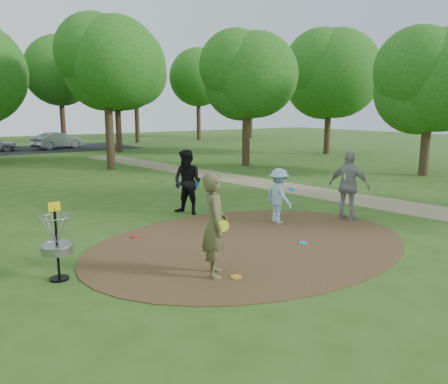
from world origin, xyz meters
TOP-DOWN VIEW (x-y plane):
  - ground at (0.00, 0.00)m, footprint 100.00×100.00m
  - dirt_clearing at (0.00, 0.00)m, footprint 8.40×8.40m
  - footpath at (6.50, 2.00)m, footprint 7.55×39.89m
  - parking_lot at (2.00, 30.00)m, footprint 14.00×8.00m
  - player_observer_with_disc at (-1.90, -1.23)m, footprint 0.79×0.90m
  - player_throwing_with_disc at (1.88, 1.14)m, footprint 0.99×1.07m
  - player_walking_with_disc at (0.26, 3.58)m, footprint 1.12×1.22m
  - player_waiting_with_disc at (3.77, 0.20)m, footprint 0.92×1.31m
  - disc_ground_cyan at (-0.52, 1.14)m, footprint 0.22×0.22m
  - disc_ground_blue at (1.00, -0.76)m, footprint 0.22×0.22m
  - disc_ground_red at (-2.17, 2.09)m, footprint 0.22×0.22m
  - car_right at (2.90, 29.72)m, footprint 4.35×2.71m
  - disc_ground_orange at (-1.64, -1.59)m, footprint 0.22×0.22m
  - disc_golf_basket at (-4.50, 0.30)m, footprint 0.63×0.63m
  - tree_ring at (2.87, 10.28)m, footprint 37.75×45.50m

SIDE VIEW (x-z plane):
  - ground at x=0.00m, z-range 0.00..0.00m
  - parking_lot at x=2.00m, z-range 0.00..0.01m
  - footpath at x=6.50m, z-range 0.00..0.01m
  - dirt_clearing at x=0.00m, z-range 0.00..0.02m
  - disc_ground_cyan at x=-0.52m, z-range 0.02..0.04m
  - disc_ground_blue at x=1.00m, z-range 0.02..0.04m
  - disc_ground_red at x=-2.17m, z-range 0.02..0.04m
  - disc_ground_orange at x=-1.64m, z-range 0.02..0.04m
  - car_right at x=2.90m, z-range 0.00..1.35m
  - player_throwing_with_disc at x=1.88m, z-range 0.00..1.59m
  - disc_golf_basket at x=-4.50m, z-range 0.10..1.64m
  - player_walking_with_disc at x=0.26m, z-range 0.00..2.02m
  - player_observer_with_disc at x=-1.90m, z-range 0.00..2.06m
  - player_waiting_with_disc at x=3.77m, z-range 0.00..2.06m
  - tree_ring at x=2.87m, z-range 0.57..9.93m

